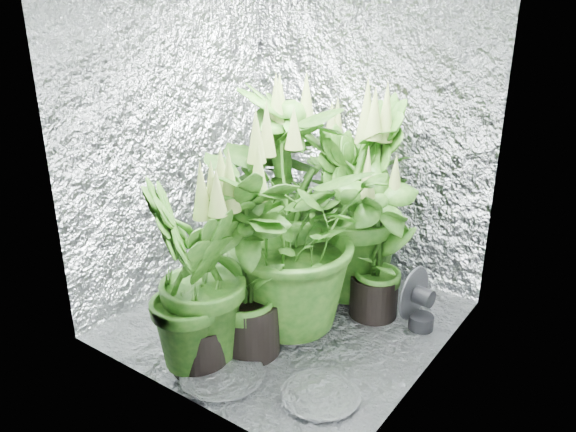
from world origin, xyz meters
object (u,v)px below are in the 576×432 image
Objects in this scene: plant_d at (284,196)px; plant_e at (281,229)px; plant_b at (377,247)px; plant_f at (247,266)px; plant_a at (337,197)px; plant_c at (357,202)px; circulation_fan at (418,303)px; plant_g at (195,280)px.

plant_e is (0.23, -0.34, -0.03)m from plant_d.
plant_f is (-0.35, -0.68, 0.06)m from plant_b.
plant_a is 0.72m from plant_e.
plant_c is 0.96× the size of plant_d.
plant_c is 3.65× the size of circulation_fan.
plant_a is 0.40m from plant_d.
plant_c is 0.85m from plant_f.
plant_g is (0.12, -0.86, -0.13)m from plant_d.
plant_g is 1.22m from circulation_fan.
plant_b is (0.44, -0.31, -0.11)m from plant_a.
plant_c is 1.04× the size of plant_e.
plant_g is at bearing -116.04° from plant_b.
plant_c is 1.11m from plant_g.
plant_a is 0.91× the size of plant_d.
plant_d is at bearing 123.52° from plant_e.
plant_f is at bearing -90.29° from plant_e.
plant_g is at bearing -112.75° from plant_f.
plant_d is (-0.57, -0.06, 0.19)m from plant_b.
circulation_fan is at bearing -22.40° from plant_a.
plant_c reaches higher than plant_g.
plant_c is 0.57m from plant_e.
plant_b is at bearing 63.96° from plant_g.
plant_d is (-0.13, -0.37, 0.08)m from plant_a.
plant_b reaches higher than circulation_fan.
plant_a is at bearing 146.05° from plant_c.
plant_a is 1.23m from plant_g.
circulation_fan is (0.82, 0.08, -0.46)m from plant_d.
plant_e is 0.85m from circulation_fan.
plant_c is 1.22× the size of plant_g.
plant_f is at bearing -117.19° from plant_b.
plant_a is 0.28m from plant_c.
plant_f is 1.03× the size of plant_g.
plant_b is at bearing -34.92° from plant_a.
plant_c reaches higher than plant_f.
plant_a is 0.55m from plant_b.
plant_b is at bearing -169.04° from circulation_fan.
circulation_fan is at bearing 5.78° from plant_d.
plant_a is 0.99× the size of plant_e.
plant_d is at bearing -109.97° from plant_a.
plant_a is at bearing 97.52° from plant_e.
circulation_fan is at bearing 49.44° from plant_f.
plant_f is 0.98m from circulation_fan.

